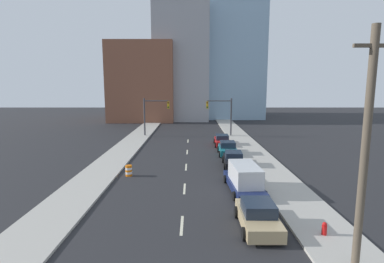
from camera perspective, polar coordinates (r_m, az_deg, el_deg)
The scene contains 20 objects.
sidewalk_left at distance 54.28m, azimuth -8.65°, elevation 0.49°, with size 3.47×90.99×0.16m.
sidewalk_right at distance 54.12m, azimuth 7.58°, elevation 0.49°, with size 3.47×90.99×0.16m.
lane_stripe_at_8m at distance 17.63m, azimuth -1.89°, elevation -17.39°, with size 0.16×2.40×0.01m, color beige.
lane_stripe_at_14m at distance 23.19m, azimuth -1.38°, elevation -10.82°, with size 0.16×2.40×0.01m, color beige.
lane_stripe_at_20m at distance 29.03m, azimuth -1.08°, elevation -6.78°, with size 0.16×2.40×0.01m, color beige.
lane_stripe_at_27m at distance 35.44m, azimuth -0.87°, elevation -3.92°, with size 0.16×2.40×0.01m, color beige.
lane_stripe_at_34m at distance 42.40m, azimuth -0.71°, elevation -1.82°, with size 0.16×2.40×0.01m, color beige.
building_brick_left at distance 70.46m, azimuth -8.99°, elevation 9.21°, with size 14.00×16.00×16.97m.
building_office_center at distance 73.80m, azimuth -1.83°, elevation 12.54°, with size 12.00×20.00×25.37m.
building_glass_right at distance 79.34m, azimuth 7.88°, elevation 18.03°, with size 13.00×20.00×41.40m.
traffic_signal_left at distance 46.39m, azimuth -7.61°, elevation 3.74°, with size 3.97×0.35×5.87m.
traffic_signal_right at distance 46.24m, azimuth 6.13°, elevation 3.75°, with size 3.97×0.35×5.87m.
utility_pole_right_near at distance 13.78m, azimuth 30.14°, elevation -3.38°, with size 1.60×0.32×10.06m.
traffic_barrel at distance 26.72m, azimuth -11.90°, elevation -7.30°, with size 0.56×0.56×0.95m.
fire_hydrant at distance 17.58m, azimuth 23.94°, elevation -16.77°, with size 0.26×0.26×0.84m.
sedan_tan at distance 17.41m, azimuth 12.52°, elevation -15.46°, with size 2.19×4.26×1.52m.
box_truck_navy at distance 22.65m, azimuth 10.01°, elevation -8.86°, with size 2.60×6.19×2.06m.
sedan_black at distance 29.27m, azimuth 7.98°, elevation -5.35°, with size 2.22×4.57×1.49m.
sedan_teal at distance 34.19m, azimuth 6.86°, elevation -3.26°, with size 2.22×4.30×1.52m.
sedan_red at distance 39.46m, azimuth 5.81°, elevation -1.72°, with size 2.15×4.61×1.40m.
Camera 1 is at (0.57, -7.61, 7.76)m, focal length 28.00 mm.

